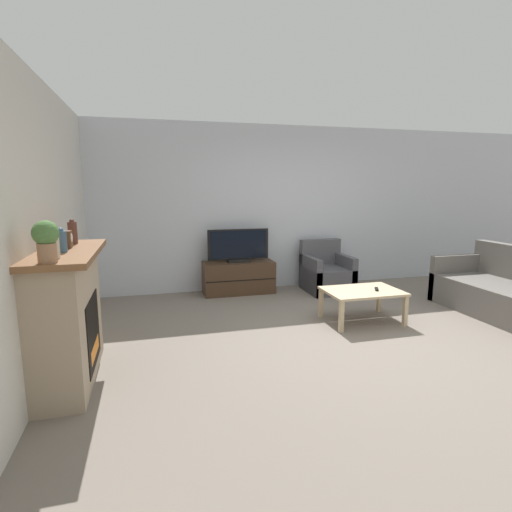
{
  "coord_description": "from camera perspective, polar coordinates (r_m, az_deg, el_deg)",
  "views": [
    {
      "loc": [
        -2.21,
        -3.94,
        1.7
      ],
      "look_at": [
        -0.95,
        0.79,
        0.85
      ],
      "focal_mm": 28.0,
      "sensor_mm": 36.0,
      "label": 1
    }
  ],
  "objects": [
    {
      "name": "potted_plant",
      "position": [
        3.16,
        -27.82,
        2.2
      ],
      "size": [
        0.18,
        0.18,
        0.3
      ],
      "color": "#936B4C",
      "rests_on": "fireplace"
    },
    {
      "name": "coffee_table",
      "position": [
        5.25,
        14.95,
        -5.24
      ],
      "size": [
        0.95,
        0.66,
        0.41
      ],
      "color": "#CCB289",
      "rests_on": "ground"
    },
    {
      "name": "tv_stand",
      "position": [
        6.46,
        -2.51,
        -3.07
      ],
      "size": [
        1.14,
        0.45,
        0.51
      ],
      "color": "#422D1E",
      "rests_on": "ground"
    },
    {
      "name": "remote",
      "position": [
        5.3,
        16.85,
        -4.54
      ],
      "size": [
        0.11,
        0.15,
        0.02
      ],
      "rotation": [
        0.0,
        0.0,
        -0.49
      ],
      "color": "black",
      "rests_on": "coffee_table"
    },
    {
      "name": "wall_back",
      "position": [
        6.82,
        4.03,
        6.88
      ],
      "size": [
        12.0,
        0.06,
        2.7
      ],
      "color": "silver",
      "rests_on": "ground"
    },
    {
      "name": "mantel_clock",
      "position": [
        3.89,
        -25.36,
        2.17
      ],
      "size": [
        0.08,
        0.11,
        0.15
      ],
      "color": "brown",
      "rests_on": "fireplace"
    },
    {
      "name": "wall_left",
      "position": [
        4.07,
        -28.53,
        3.72
      ],
      "size": [
        0.06,
        12.0,
        2.7
      ],
      "color": "beige",
      "rests_on": "ground"
    },
    {
      "name": "fireplace",
      "position": [
        3.89,
        -25.27,
        -7.66
      ],
      "size": [
        0.51,
        1.4,
        1.17
      ],
      "color": "tan",
      "rests_on": "ground"
    },
    {
      "name": "mantel_vase_left",
      "position": [
        3.34,
        -27.06,
        1.23
      ],
      "size": [
        0.1,
        0.1,
        0.2
      ],
      "color": "beige",
      "rests_on": "fireplace"
    },
    {
      "name": "ground_plane",
      "position": [
        4.83,
        13.71,
        -11.07
      ],
      "size": [
        24.0,
        24.0,
        0.0
      ],
      "primitive_type": "plane",
      "color": "slate"
    },
    {
      "name": "mantel_vase_centre_left",
      "position": [
        3.65,
        -26.06,
        1.96
      ],
      "size": [
        0.09,
        0.09,
        0.2
      ],
      "color": "#385670",
      "rests_on": "fireplace"
    },
    {
      "name": "armchair",
      "position": [
        6.69,
        10.0,
        -2.6
      ],
      "size": [
        0.7,
        0.76,
        0.83
      ],
      "color": "#4C4C51",
      "rests_on": "ground"
    },
    {
      "name": "mantel_vase_right",
      "position": [
        4.16,
        -24.73,
        3.13
      ],
      "size": [
        0.08,
        0.08,
        0.23
      ],
      "color": "#512D23",
      "rests_on": "fireplace"
    },
    {
      "name": "tv",
      "position": [
        6.36,
        -2.54,
        1.33
      ],
      "size": [
        0.98,
        0.18,
        0.53
      ],
      "color": "black",
      "rests_on": "tv_stand"
    }
  ]
}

